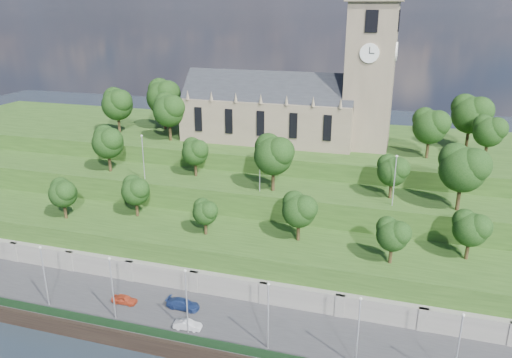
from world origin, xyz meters
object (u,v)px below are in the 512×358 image
(church, at_px, (295,102))
(car_right, at_px, (183,304))
(car_left, at_px, (124,299))
(car_middle, at_px, (188,325))

(church, relative_size, car_right, 8.71)
(car_left, bearing_deg, car_middle, -105.50)
(car_left, distance_m, car_right, 8.02)
(car_middle, relative_size, car_right, 0.78)
(car_right, bearing_deg, church, -6.56)
(car_left, bearing_deg, car_right, -82.46)
(church, relative_size, car_left, 11.22)
(car_right, bearing_deg, car_middle, -146.78)
(car_left, xyz_separation_m, car_right, (7.93, 1.19, 0.06))
(car_left, xyz_separation_m, car_middle, (10.31, -2.67, -0.02))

